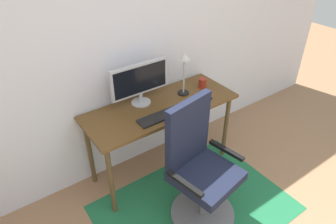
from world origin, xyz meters
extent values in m
cube|color=silver|center=(0.00, 2.20, 1.30)|extent=(6.00, 0.10, 2.60)
cube|color=#1F6A3F|center=(0.23, 1.24, 0.00)|extent=(1.65, 1.19, 0.01)
cube|color=brown|center=(0.29, 1.85, 0.75)|extent=(1.44, 0.56, 0.03)
cylinder|color=brown|center=(-0.37, 1.63, 0.37)|extent=(0.04, 0.04, 0.74)
cylinder|color=brown|center=(0.95, 1.63, 0.37)|extent=(0.04, 0.04, 0.74)
cylinder|color=brown|center=(-0.37, 2.07, 0.37)|extent=(0.04, 0.04, 0.74)
cylinder|color=brown|center=(0.95, 2.07, 0.37)|extent=(0.04, 0.04, 0.74)
cylinder|color=#B2B2B7|center=(0.16, 1.99, 0.77)|extent=(0.18, 0.18, 0.01)
cylinder|color=#B2B2B7|center=(0.16, 1.99, 0.83)|extent=(0.04, 0.04, 0.09)
cube|color=#B7B7BC|center=(0.16, 1.99, 1.02)|extent=(0.56, 0.04, 0.29)
cube|color=black|center=(0.16, 1.97, 1.02)|extent=(0.52, 0.00, 0.25)
cube|color=black|center=(0.19, 1.69, 0.78)|extent=(0.43, 0.13, 0.02)
ellipsoid|color=white|center=(0.47, 1.70, 0.78)|extent=(0.06, 0.10, 0.03)
cylinder|color=maroon|center=(0.81, 1.89, 0.81)|extent=(0.08, 0.08, 0.10)
cube|color=black|center=(0.69, 1.71, 0.77)|extent=(0.12, 0.16, 0.01)
cylinder|color=black|center=(0.58, 1.90, 0.77)|extent=(0.11, 0.11, 0.01)
cylinder|color=beige|center=(0.58, 1.90, 0.95)|extent=(0.02, 0.02, 0.34)
cone|color=beige|center=(0.58, 1.90, 1.16)|extent=(0.11, 0.11, 0.06)
cylinder|color=slate|center=(0.23, 1.14, 0.03)|extent=(0.55, 0.55, 0.05)
cylinder|color=slate|center=(0.23, 1.14, 0.25)|extent=(0.06, 0.06, 0.40)
cube|color=#191E33|center=(0.23, 1.14, 0.49)|extent=(0.55, 0.55, 0.08)
cube|color=#191E33|center=(0.20, 1.34, 0.82)|extent=(0.45, 0.14, 0.58)
cube|color=black|center=(-0.02, 1.09, 0.60)|extent=(0.10, 0.33, 0.03)
cube|color=black|center=(0.49, 1.18, 0.60)|extent=(0.10, 0.33, 0.03)
camera|label=1|loc=(-1.01, -0.09, 2.26)|focal=32.41mm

